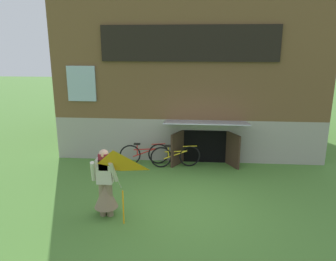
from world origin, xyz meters
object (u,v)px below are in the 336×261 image
Objects in this scene: kite at (114,170)px; bicycle_yellow at (175,156)px; bicycle_red at (144,154)px; person at (105,189)px.

kite is 3.85m from bicycle_yellow.
bicycle_yellow is (0.99, 3.60, -0.94)m from kite.
person is at bearing -109.09° from bicycle_red.
kite is at bearing -116.41° from bicycle_yellow.
bicycle_yellow is 1.00× the size of bicycle_red.
person is at bearing 123.92° from kite.
bicycle_red is at bearing 99.74° from person.
kite is 3.85m from bicycle_red.
bicycle_red is (-0.99, 0.13, 0.00)m from bicycle_yellow.
kite is at bearing -40.24° from person.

